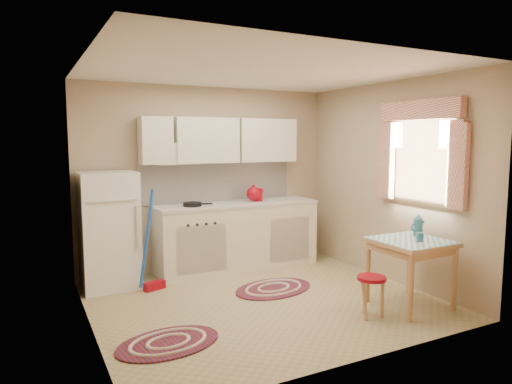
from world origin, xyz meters
The scene contains 14 objects.
room_shell centered at (0.16, 0.24, 1.60)m, with size 3.64×3.60×2.52m.
fridge centered at (-1.42, 1.25, 0.70)m, with size 0.65×0.60×1.40m, color white.
broom centered at (-0.98, 0.90, 0.60)m, with size 0.28×0.12×1.20m, color #1C4FB3, non-canonical shape.
base_cabinets centered at (0.29, 1.30, 0.44)m, with size 2.25×0.60×0.88m, color silver.
countertop centered at (0.29, 1.30, 0.90)m, with size 2.27×0.62×0.04m, color beige.
frying_pan centered at (-0.37, 1.25, 0.94)m, with size 0.24×0.24×0.05m, color black.
red_kettle centered at (0.55, 1.30, 1.03)m, with size 0.22×0.20×0.22m, color maroon, non-canonical shape.
red_canister centered at (0.63, 1.30, 1.00)m, with size 0.12×0.12×0.16m, color maroon.
table centered at (1.31, -0.89, 0.36)m, with size 0.72×0.72×0.72m, color tan.
stool centered at (0.74, -0.93, 0.21)m, with size 0.29×0.29×0.42m, color maroon.
coffee_pot centered at (1.53, -0.77, 0.85)m, with size 0.13×0.11×0.25m, color #2A6882, non-canonical shape.
mug centered at (1.32, -0.99, 0.77)m, with size 0.08×0.08×0.10m, color #2A6882.
rug_center centered at (0.30, 0.27, 0.01)m, with size 1.02×0.68×0.02m, color maroon, non-canonical shape.
rug_left centered at (-1.25, -0.59, 0.01)m, with size 0.94×0.63×0.02m, color maroon, non-canonical shape.
Camera 1 is at (-2.31, -4.34, 1.78)m, focal length 32.00 mm.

